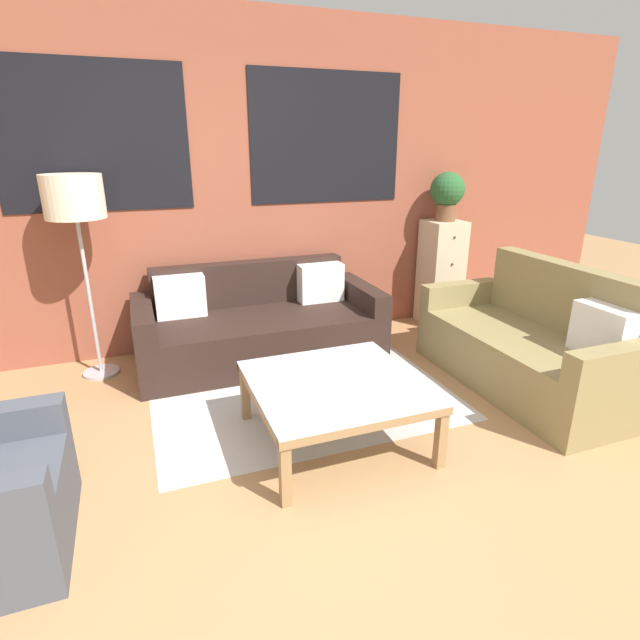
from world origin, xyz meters
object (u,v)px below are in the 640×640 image
at_px(floor_lamp, 75,204).
at_px(potted_plant, 447,193).
at_px(drawer_cabinet, 441,273).
at_px(coffee_table, 335,389).
at_px(couch_dark, 259,327).
at_px(settee_vintage, 531,347).

distance_m(floor_lamp, potted_plant, 3.23).
distance_m(floor_lamp, drawer_cabinet, 3.33).
xyz_separation_m(drawer_cabinet, potted_plant, (0.00, 0.00, 0.79)).
xyz_separation_m(coffee_table, floor_lamp, (-1.40, 1.56, 0.99)).
height_order(coffee_table, floor_lamp, floor_lamp).
distance_m(couch_dark, coffee_table, 1.44).
bearing_deg(drawer_cabinet, floor_lamp, -178.19).
relative_size(coffee_table, floor_lamp, 0.64).
bearing_deg(settee_vintage, coffee_table, -173.48).
xyz_separation_m(settee_vintage, drawer_cabinet, (0.16, 1.47, 0.21)).
height_order(coffee_table, potted_plant, potted_plant).
height_order(couch_dark, settee_vintage, settee_vintage).
height_order(drawer_cabinet, potted_plant, potted_plant).
bearing_deg(potted_plant, drawer_cabinet, -90.00).
relative_size(couch_dark, coffee_table, 2.03).
xyz_separation_m(couch_dark, floor_lamp, (-1.29, 0.13, 1.07)).
relative_size(settee_vintage, potted_plant, 3.68).
bearing_deg(coffee_table, potted_plant, 42.30).
bearing_deg(potted_plant, couch_dark, -173.19).
distance_m(couch_dark, settee_vintage, 2.17).
xyz_separation_m(couch_dark, drawer_cabinet, (1.94, 0.23, 0.24)).
distance_m(couch_dark, floor_lamp, 1.68).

